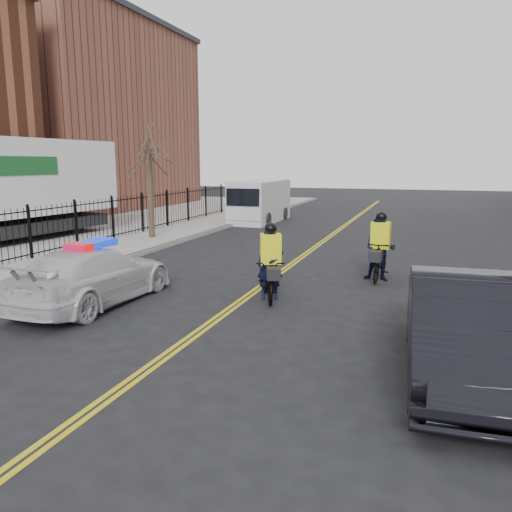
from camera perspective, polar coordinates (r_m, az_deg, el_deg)
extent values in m
plane|color=black|center=(11.58, -4.62, -7.28)|extent=(120.00, 120.00, 0.00)
cube|color=gold|center=(18.97, 4.89, -0.18)|extent=(0.10, 60.00, 0.01)
cube|color=gold|center=(18.93, 5.36, -0.21)|extent=(0.10, 60.00, 0.01)
cube|color=gray|center=(21.96, -14.22, 1.19)|extent=(3.00, 60.00, 0.15)
cube|color=gray|center=(21.17, -10.82, 0.99)|extent=(0.20, 60.00, 0.15)
cube|color=brown|center=(43.90, -20.38, 14.51)|extent=(14.00, 18.00, 14.00)
cylinder|color=#3C3023|center=(23.46, -11.98, 6.98)|extent=(0.28, 0.28, 4.00)
imported|color=silver|center=(13.32, -18.07, -2.15)|extent=(2.12, 5.05, 1.46)
cube|color=#0C26CC|center=(13.17, -18.28, 1.28)|extent=(0.63, 1.34, 0.16)
imported|color=black|center=(9.04, 22.81, -7.67)|extent=(2.06, 5.23, 1.70)
cube|color=silver|center=(30.47, 0.48, 6.28)|extent=(2.19, 5.81, 2.47)
cube|color=silver|center=(28.12, -1.20, 5.47)|extent=(2.10, 0.87, 1.29)
cube|color=black|center=(27.67, -1.52, 6.72)|extent=(1.93, 0.12, 0.97)
cylinder|color=black|center=(29.30, -2.51, 4.41)|extent=(0.27, 0.75, 0.75)
cylinder|color=black|center=(28.60, 1.29, 4.26)|extent=(0.27, 0.75, 0.75)
cylinder|color=black|center=(32.49, -0.23, 5.03)|extent=(0.27, 0.75, 0.75)
cylinder|color=black|center=(31.87, 3.23, 4.90)|extent=(0.27, 0.75, 0.75)
cylinder|color=black|center=(28.09, -19.29, 4.07)|extent=(0.14, 0.14, 1.25)
cube|color=#195926|center=(23.35, -25.84, 9.26)|extent=(0.47, 4.54, 0.80)
imported|color=black|center=(13.14, 1.67, -2.61)|extent=(1.47, 2.19, 1.09)
imported|color=black|center=(13.06, 1.67, -0.95)|extent=(0.80, 0.68, 1.87)
cube|color=yellow|center=(12.98, 1.68, 0.83)|extent=(0.63, 0.54, 0.78)
sphere|color=black|center=(12.90, 1.70, 3.16)|extent=(0.31, 0.31, 0.31)
cube|color=black|center=(12.37, 1.99, -2.02)|extent=(0.46, 0.49, 0.29)
imported|color=black|center=(15.67, 13.92, -0.45)|extent=(0.73, 2.12, 1.25)
imported|color=black|center=(15.61, 13.98, 0.78)|extent=(0.99, 0.80, 1.93)
cube|color=yellow|center=(15.54, 14.05, 2.32)|extent=(0.58, 0.41, 0.81)
sphere|color=black|center=(15.47, 14.14, 4.34)|extent=(0.33, 0.33, 0.33)
cube|color=black|center=(14.89, 13.49, -0.02)|extent=(0.38, 0.42, 0.30)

